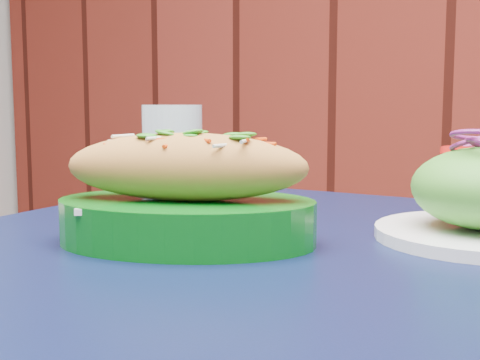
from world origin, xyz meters
The scene contains 3 objects.
cafe_table centered at (-0.07, 1.39, 0.66)m, with size 0.85×0.85×0.75m.
banh_mi_basket centered at (-0.19, 1.37, 0.80)m, with size 0.30×0.26×0.12m.
water_glass centered at (-0.37, 1.58, 0.82)m, with size 0.08×0.08×0.13m, color silver.
Camera 1 is at (0.21, 0.86, 0.89)m, focal length 50.00 mm.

